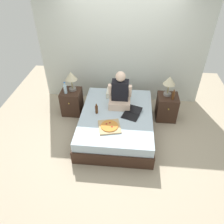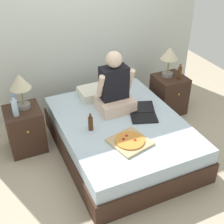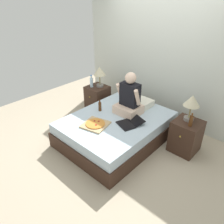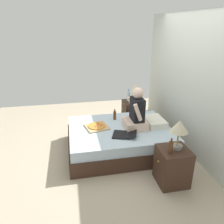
{
  "view_description": "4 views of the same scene",
  "coord_description": "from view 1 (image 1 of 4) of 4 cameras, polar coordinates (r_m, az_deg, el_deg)",
  "views": [
    {
      "loc": [
        0.24,
        -3.47,
        3.19
      ],
      "look_at": [
        -0.08,
        -0.17,
        0.63
      ],
      "focal_mm": 35.0,
      "sensor_mm": 36.0,
      "label": 1
    },
    {
      "loc": [
        -1.41,
        -2.81,
        2.64
      ],
      "look_at": [
        -0.13,
        -0.01,
        0.63
      ],
      "focal_mm": 50.0,
      "sensor_mm": 36.0,
      "label": 2
    },
    {
      "loc": [
        2.21,
        -2.52,
        2.49
      ],
      "look_at": [
        0.02,
        -0.14,
        0.65
      ],
      "focal_mm": 35.0,
      "sensor_mm": 36.0,
      "label": 3
    },
    {
      "loc": [
        3.6,
        -0.86,
        2.28
      ],
      "look_at": [
        -0.14,
        -0.12,
        0.74
      ],
      "focal_mm": 35.0,
      "sensor_mm": 36.0,
      "label": 4
    }
  ],
  "objects": [
    {
      "name": "beer_bottle",
      "position": [
        4.76,
        15.71,
        4.22
      ],
      "size": [
        0.06,
        0.06,
        0.23
      ],
      "color": "#512D14",
      "rests_on": "nightstand_right"
    },
    {
      "name": "nightstand_right",
      "position": [
        5.04,
        14.07,
        1.25
      ],
      "size": [
        0.44,
        0.47,
        0.58
      ],
      "color": "#382319",
      "rests_on": "ground"
    },
    {
      "name": "pizza_box",
      "position": [
        4.09,
        -0.68,
        -3.79
      ],
      "size": [
        0.48,
        0.48,
        0.05
      ],
      "color": "tan",
      "rests_on": "bed"
    },
    {
      "name": "wall_back",
      "position": [
        5.18,
        2.54,
        15.68
      ],
      "size": [
        3.8,
        0.12,
        2.5
      ],
      "primitive_type": "cube",
      "color": "silver",
      "rests_on": "ground"
    },
    {
      "name": "ground_plane",
      "position": [
        4.72,
        1.13,
        -4.85
      ],
      "size": [
        5.8,
        5.8,
        0.0
      ],
      "primitive_type": "plane",
      "color": "tan"
    },
    {
      "name": "lamp_on_right_nightstand",
      "position": [
        4.75,
        14.77,
        7.63
      ],
      "size": [
        0.26,
        0.26,
        0.45
      ],
      "color": "gray",
      "rests_on": "nightstand_right"
    },
    {
      "name": "beer_bottle_on_bed",
      "position": [
        4.39,
        -4.06,
        0.72
      ],
      "size": [
        0.06,
        0.06,
        0.22
      ],
      "color": "#4C2811",
      "rests_on": "bed"
    },
    {
      "name": "nightstand_left",
      "position": [
        5.14,
        -10.43,
        2.65
      ],
      "size": [
        0.44,
        0.47,
        0.58
      ],
      "color": "#382319",
      "rests_on": "ground"
    },
    {
      "name": "person_seated",
      "position": [
        4.49,
        2.11,
        4.75
      ],
      "size": [
        0.47,
        0.4,
        0.78
      ],
      "color": "beige",
      "rests_on": "bed"
    },
    {
      "name": "laptop",
      "position": [
        4.39,
        5.11,
        -0.54
      ],
      "size": [
        0.44,
        0.5,
        0.07
      ],
      "color": "black",
      "rests_on": "bed"
    },
    {
      "name": "water_bottle",
      "position": [
        4.87,
        -12.12,
        5.95
      ],
      "size": [
        0.07,
        0.07,
        0.28
      ],
      "color": "silver",
      "rests_on": "nightstand_left"
    },
    {
      "name": "pillow",
      "position": [
        4.95,
        1.64,
        5.09
      ],
      "size": [
        0.52,
        0.34,
        0.12
      ],
      "primitive_type": "cube",
      "color": "silver",
      "rests_on": "bed"
    },
    {
      "name": "lamp_on_left_nightstand",
      "position": [
        4.85,
        -10.64,
        8.94
      ],
      "size": [
        0.26,
        0.26,
        0.45
      ],
      "color": "gray",
      "rests_on": "nightstand_left"
    },
    {
      "name": "bed",
      "position": [
        4.57,
        1.17,
        -2.73
      ],
      "size": [
        1.48,
        1.94,
        0.46
      ],
      "color": "#382319",
      "rests_on": "ground"
    }
  ]
}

